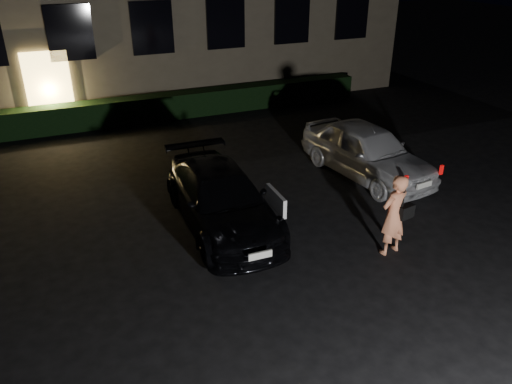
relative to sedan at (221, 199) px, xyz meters
name	(u,v)px	position (x,y,z in m)	size (l,w,h in m)	color
ground	(305,288)	(0.57, -2.74, -0.62)	(80.00, 80.00, 0.00)	black
hedge	(162,107)	(0.57, 7.76, -0.19)	(15.00, 0.70, 0.85)	black
sedan	(221,199)	(0.00, 0.00, 0.00)	(1.88, 4.38, 1.24)	black
hatch	(367,151)	(4.35, 0.95, 0.07)	(2.12, 4.21, 1.38)	silver
man	(394,215)	(2.68, -2.36, 0.22)	(0.74, 0.51, 1.67)	#DC8159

